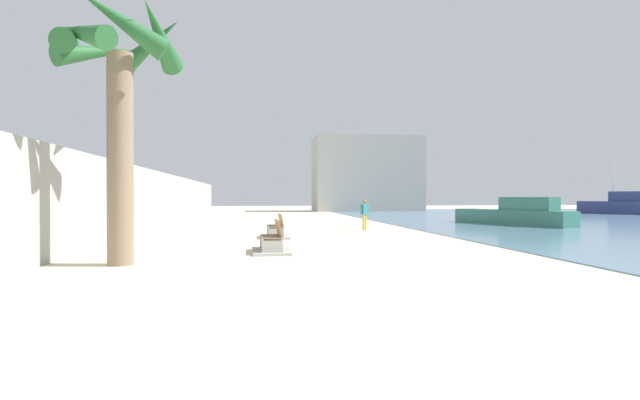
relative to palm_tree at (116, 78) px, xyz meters
The scene contains 9 objects.
ground_plane 17.10m from the palm_tree, 71.08° to the left, with size 120.00×120.00×0.00m, color beige.
seawall 16.03m from the palm_tree, 97.87° to the left, with size 0.80×64.00×3.02m, color #9E9E99.
palm_tree is the anchor object (origin of this frame).
bench_near 6.28m from the palm_tree, 31.83° to the left, with size 1.15×2.13×0.98m.
bench_far 9.84m from the palm_tree, 61.62° to the left, with size 1.13×2.11×0.98m.
person_walking 15.22m from the palm_tree, 53.53° to the left, with size 0.48×0.31×1.54m.
boat_far_left 48.14m from the palm_tree, 39.40° to the left, with size 5.21×6.60×5.41m.
boat_far_right 23.61m from the palm_tree, 38.64° to the left, with size 4.23×7.49×1.61m.
harbor_building 46.42m from the palm_tree, 69.90° to the left, with size 12.00×6.00×8.39m, color #9E9E99.
Camera 1 is at (-1.98, -10.44, 1.69)m, focal length 28.42 mm.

